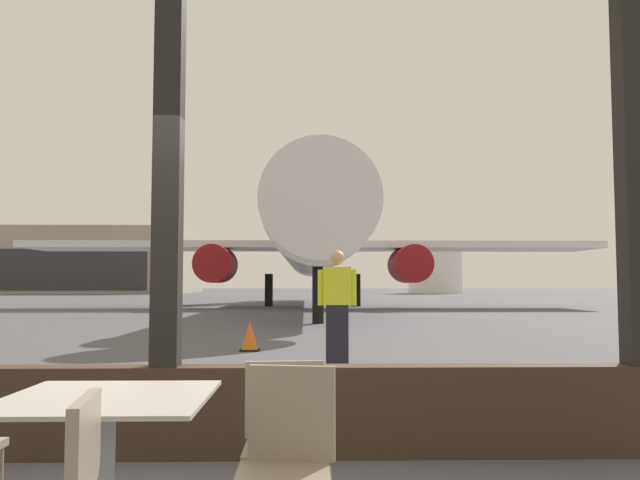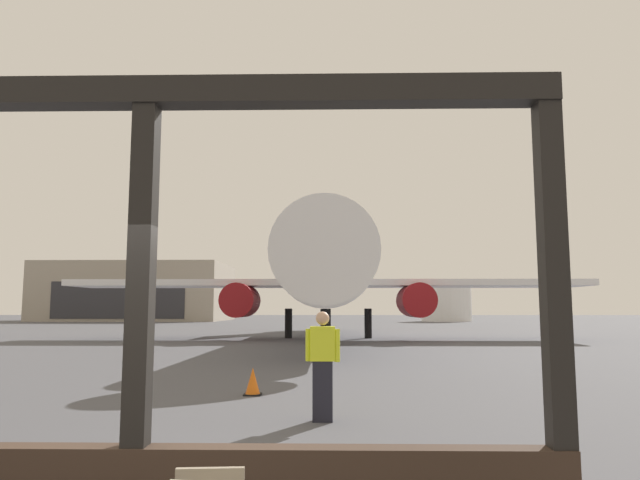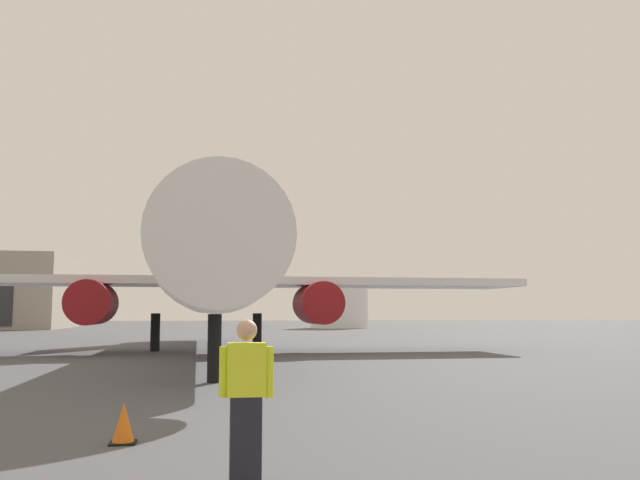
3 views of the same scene
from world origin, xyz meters
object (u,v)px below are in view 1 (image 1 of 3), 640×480
at_px(ground_crew_worker, 337,308).
at_px(distant_hangar, 95,262).
at_px(airplane, 313,240).
at_px(cafe_chair_window_right, 287,451).
at_px(fuel_storage_tank, 435,271).
at_px(dining_table, 106,456).
at_px(cafe_chair_window_left, 285,432).
at_px(traffic_cone, 250,337).

height_order(ground_crew_worker, distant_hangar, distant_hangar).
height_order(airplane, ground_crew_worker, airplane).
bearing_deg(ground_crew_worker, airplane, 90.15).
xyz_separation_m(cafe_chair_window_right, fuel_storage_tank, (16.37, 77.68, 2.22)).
bearing_deg(cafe_chair_window_right, dining_table, 172.93).
bearing_deg(fuel_storage_tank, cafe_chair_window_right, -101.90).
xyz_separation_m(dining_table, fuel_storage_tank, (17.20, 77.58, 2.26)).
distance_m(dining_table, airplane, 30.49).
xyz_separation_m(cafe_chair_window_left, distant_hangar, (-27.64, 82.11, 3.57)).
bearing_deg(traffic_cone, cafe_chair_window_right, -84.10).
bearing_deg(distant_hangar, cafe_chair_window_left, -71.40).
bearing_deg(traffic_cone, dining_table, -89.14).
bearing_deg(ground_crew_worker, distant_hangar, 110.36).
distance_m(cafe_chair_window_right, fuel_storage_tank, 79.42).
height_order(cafe_chair_window_left, traffic_cone, cafe_chair_window_left).
distance_m(dining_table, fuel_storage_tank, 79.49).
distance_m(traffic_cone, fuel_storage_tank, 70.59).
distance_m(dining_table, distant_hangar, 86.70).
distance_m(cafe_chair_window_right, ground_crew_worker, 6.51).
distance_m(cafe_chair_window_right, airplane, 30.56).
bearing_deg(airplane, cafe_chair_window_left, -90.94).
bearing_deg(ground_crew_worker, cafe_chair_window_left, -95.21).
height_order(dining_table, fuel_storage_tank, fuel_storage_tank).
distance_m(dining_table, ground_crew_worker, 6.54).
bearing_deg(distant_hangar, dining_table, -71.95).
distance_m(cafe_chair_window_left, fuel_storage_tank, 79.06).
distance_m(cafe_chair_window_left, traffic_cone, 8.98).
relative_size(ground_crew_worker, fuel_storage_tank, 0.26).
bearing_deg(fuel_storage_tank, dining_table, -102.50).
bearing_deg(airplane, cafe_chair_window_right, -90.89).
height_order(airplane, distant_hangar, airplane).
relative_size(dining_table, cafe_chair_window_right, 1.04).
height_order(dining_table, airplane, airplane).
bearing_deg(ground_crew_worker, cafe_chair_window_right, -94.74).
bearing_deg(fuel_storage_tank, ground_crew_worker, -102.54).
bearing_deg(airplane, ground_crew_worker, -89.85).
bearing_deg(distant_hangar, ground_crew_worker, -69.64).
xyz_separation_m(airplane, fuel_storage_tank, (15.90, 47.26, -0.76)).
distance_m(cafe_chair_window_left, airplane, 30.20).
xyz_separation_m(dining_table, cafe_chair_window_left, (0.80, 0.26, 0.04)).
xyz_separation_m(cafe_chair_window_right, distant_hangar, (-27.66, 82.47, 3.57)).
xyz_separation_m(cafe_chair_window_left, ground_crew_worker, (0.56, 6.12, 0.38)).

